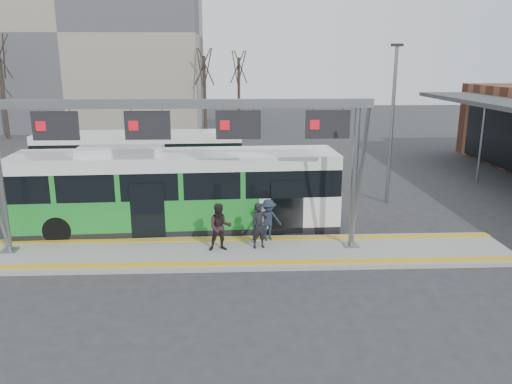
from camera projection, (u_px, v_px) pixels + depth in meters
ground at (197, 255)px, 17.39m from camera, size 120.00×120.00×0.00m
platform_main at (197, 253)px, 17.37m from camera, size 22.00×3.00×0.15m
platform_second at (128, 195)px, 24.93m from camera, size 20.00×3.00×0.15m
tactile_main at (196, 251)px, 17.35m from camera, size 22.00×2.65×0.02m
tactile_second at (132, 188)px, 26.02m from camera, size 20.00×0.35×0.02m
gantry at (183, 131)px, 16.52m from camera, size 13.00×1.68×5.20m
apartment_block at (77, 33)px, 49.22m from camera, size 24.50×12.50×18.40m
hero_bus at (177, 191)px, 19.67m from camera, size 12.60×3.23×3.44m
bg_bus_green at (141, 158)px, 27.60m from camera, size 11.18×2.77×2.78m
passenger_a at (259, 226)px, 17.50m from camera, size 0.68×0.54×1.63m
passenger_b at (220, 227)px, 17.24m from camera, size 0.89×0.73×1.68m
passenger_c at (268, 220)px, 18.25m from camera, size 1.13×0.84×1.55m
tree_left at (204, 67)px, 43.96m from camera, size 1.40×1.40×7.93m
tree_mid at (239, 68)px, 49.51m from camera, size 1.40×1.40×7.81m
lamp_east at (392, 121)px, 22.88m from camera, size 0.50×0.25×7.31m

